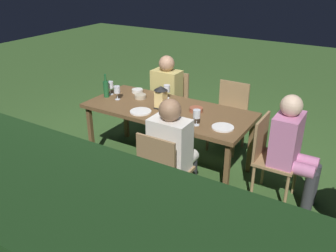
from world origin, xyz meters
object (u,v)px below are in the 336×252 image
at_px(person_in_pink, 292,146).
at_px(wine_glass_c, 110,85).
at_px(dining_table, 168,113).
at_px(bowl_olives, 196,109).
at_px(wine_glass_a, 167,89).
at_px(plate_a, 223,127).
at_px(green_bottle_on_table, 106,88).
at_px(person_in_mustard, 164,94).
at_px(lantern_centerpiece, 161,96).
at_px(plate_b, 141,112).
at_px(chair_side_left_b, 172,100).
at_px(wine_glass_d, 197,115).
at_px(person_in_cream, 173,147).
at_px(bowl_bread, 169,115).
at_px(chair_side_left_a, 229,113).
at_px(bowl_dip, 140,96).
at_px(chair_head_near, 270,155).
at_px(bowl_salad, 137,91).
at_px(chair_side_right_a, 163,170).
at_px(wine_glass_b, 117,90).

xyz_separation_m(person_in_pink, wine_glass_c, (2.27, -0.03, 0.22)).
relative_size(dining_table, bowl_olives, 12.84).
bearing_deg(wine_glass_a, plate_a, 154.47).
relative_size(green_bottle_on_table, plate_a, 1.28).
distance_m(person_in_mustard, lantern_centerpiece, 0.78).
height_order(wine_glass_a, plate_b, wine_glass_a).
relative_size(chair_side_left_b, lantern_centerpiece, 3.28).
height_order(wine_glass_d, plate_a, wine_glass_d).
distance_m(person_in_cream, bowl_bread, 0.52).
bearing_deg(dining_table, wine_glass_d, 153.63).
xyz_separation_m(chair_side_left_a, bowl_dip, (0.90, 0.70, 0.28)).
bearing_deg(dining_table, plate_a, 167.56).
height_order(plate_a, bowl_olives, bowl_olives).
distance_m(chair_head_near, bowl_salad, 1.87).
relative_size(wine_glass_c, bowl_olives, 1.12).
distance_m(person_in_cream, plate_b, 0.74).
xyz_separation_m(wine_glass_a, bowl_olives, (-0.50, 0.20, -0.09)).
bearing_deg(plate_b, bowl_salad, -51.24).
bearing_deg(chair_side_left_a, person_in_cream, 90.00).
relative_size(chair_side_right_a, plate_b, 3.63).
bearing_deg(wine_glass_a, lantern_centerpiece, 109.83).
relative_size(chair_head_near, wine_glass_c, 5.15).
bearing_deg(plate_b, chair_side_left_b, -77.83).
xyz_separation_m(wine_glass_b, wine_glass_d, (-1.17, 0.17, 0.00)).
xyz_separation_m(wine_glass_c, wine_glass_d, (-1.35, 0.27, 0.00)).
relative_size(wine_glass_a, bowl_dip, 1.20).
bearing_deg(bowl_bread, bowl_salad, -32.06).
distance_m(chair_side_left_b, wine_glass_b, 0.98).
relative_size(person_in_pink, bowl_salad, 8.14).
bearing_deg(lantern_centerpiece, bowl_salad, -28.73).
height_order(bowl_olives, bowl_dip, bowl_dip).
height_order(chair_side_left_a, bowl_bread, chair_side_left_a).
distance_m(person_in_mustard, chair_side_right_a, 1.68).
height_order(green_bottle_on_table, bowl_salad, green_bottle_on_table).
height_order(person_in_mustard, chair_side_right_a, person_in_mustard).
height_order(person_in_mustard, plate_b, person_in_mustard).
bearing_deg(person_in_pink, plate_a, 13.98).
relative_size(wine_glass_c, bowl_bread, 1.16).
relative_size(chair_head_near, bowl_dip, 6.20).
height_order(chair_side_left_b, lantern_centerpiece, lantern_centerpiece).
xyz_separation_m(dining_table, lantern_centerpiece, (0.08, 0.03, 0.20)).
distance_m(plate_b, bowl_bread, 0.34).
bearing_deg(wine_glass_c, person_in_pink, 179.14).
distance_m(wine_glass_b, wine_glass_c, 0.21).
bearing_deg(wine_glass_b, wine_glass_c, -28.41).
distance_m(dining_table, chair_head_near, 1.23).
height_order(person_in_cream, green_bottle_on_table, person_in_cream).
xyz_separation_m(chair_side_left_a, lantern_centerpiece, (0.51, 0.85, 0.40)).
relative_size(plate_b, bowl_bread, 1.65).
bearing_deg(chair_side_right_a, lantern_centerpiece, -56.92).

